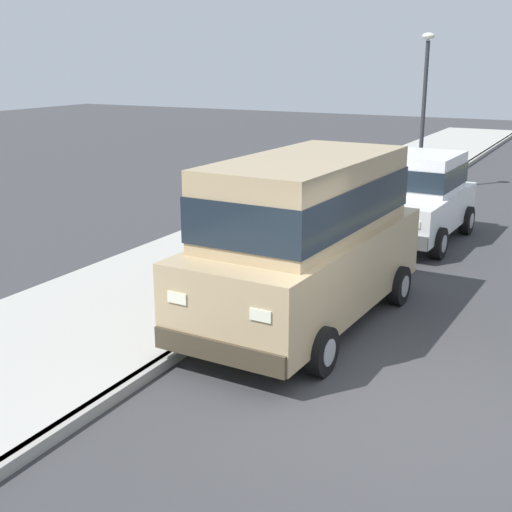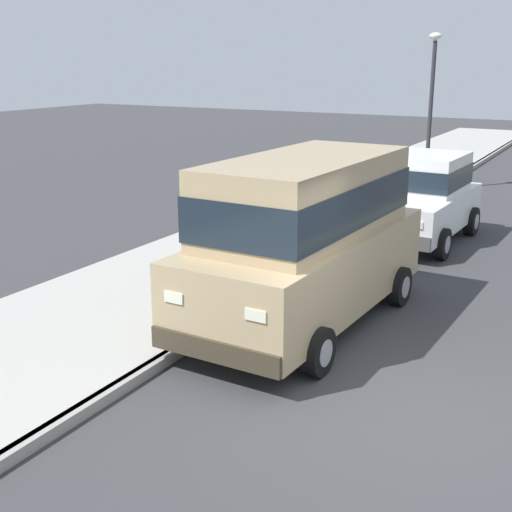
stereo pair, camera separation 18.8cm
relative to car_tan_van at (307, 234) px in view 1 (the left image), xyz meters
name	(u,v)px [view 1 (the left image)]	position (x,y,z in m)	size (l,w,h in m)	color
ground_plane	(416,411)	(2.22, -1.89, -1.39)	(80.00, 80.00, 0.00)	#38383A
curb	(181,351)	(-0.98, -1.89, -1.32)	(0.16, 64.00, 0.14)	gray
sidewalk	(79,327)	(-2.78, -1.89, -1.32)	(3.60, 64.00, 0.14)	#A8A59E
car_tan_van	(307,234)	(0.00, 0.00, 0.00)	(2.26, 4.97, 2.52)	tan
car_white_hatchback	(417,196)	(0.14, 5.67, -0.42)	(2.06, 3.86, 1.88)	white
dog_brown	(196,263)	(-2.39, 0.68, -0.97)	(0.75, 0.28, 0.49)	brown
street_lamp	(425,92)	(-1.33, 11.47, 1.51)	(0.36, 0.36, 4.42)	#2D2D33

